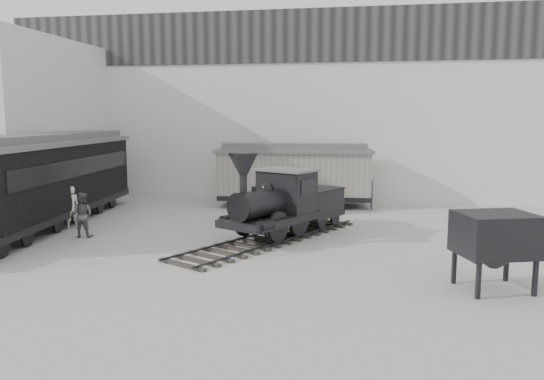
% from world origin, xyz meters
% --- Properties ---
extents(ground, '(90.00, 90.00, 0.00)m').
position_xyz_m(ground, '(0.00, 0.00, 0.00)').
color(ground, '#9E9E9B').
extents(north_wall, '(34.00, 2.51, 11.00)m').
position_xyz_m(north_wall, '(0.00, 14.98, 5.55)').
color(north_wall, silver).
rests_on(north_wall, ground).
extents(west_pavilion, '(7.00, 12.11, 9.00)m').
position_xyz_m(west_pavilion, '(-14.50, 9.96, 4.49)').
color(west_pavilion, silver).
rests_on(west_pavilion, ground).
extents(locomotive, '(6.64, 9.71, 3.49)m').
position_xyz_m(locomotive, '(1.24, 3.92, 1.29)').
color(locomotive, '#2D2922').
rests_on(locomotive, ground).
extents(boxcar, '(8.69, 3.28, 3.49)m').
position_xyz_m(boxcar, '(0.79, 11.72, 1.83)').
color(boxcar, black).
rests_on(boxcar, ground).
extents(passenger_coach, '(4.34, 14.61, 3.85)m').
position_xyz_m(passenger_coach, '(-9.59, 4.72, 2.13)').
color(passenger_coach, black).
rests_on(passenger_coach, ground).
extents(visitor_a, '(0.83, 0.79, 1.90)m').
position_xyz_m(visitor_a, '(-8.17, 4.14, 0.95)').
color(visitor_a, silver).
rests_on(visitor_a, ground).
extents(visitor_b, '(0.92, 0.73, 1.84)m').
position_xyz_m(visitor_b, '(-6.84, 2.67, 0.92)').
color(visitor_b, '#525253').
rests_on(visitor_b, ground).
extents(coal_hopper, '(2.42, 2.18, 2.21)m').
position_xyz_m(coal_hopper, '(8.14, -1.70, 1.44)').
color(coal_hopper, black).
rests_on(coal_hopper, ground).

